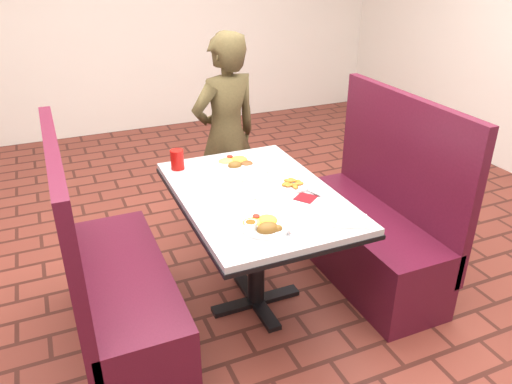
% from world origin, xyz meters
% --- Properties ---
extents(dining_table, '(0.81, 1.21, 0.75)m').
position_xyz_m(dining_table, '(0.00, 0.00, 0.65)').
color(dining_table, '#B4B7B9').
rests_on(dining_table, ground).
extents(booth_bench_left, '(0.47, 1.20, 1.17)m').
position_xyz_m(booth_bench_left, '(-0.80, 0.00, 0.33)').
color(booth_bench_left, '#521225').
rests_on(booth_bench_left, ground).
extents(booth_bench_right, '(0.47, 1.20, 1.17)m').
position_xyz_m(booth_bench_right, '(0.80, 0.00, 0.33)').
color(booth_bench_right, '#521225').
rests_on(booth_bench_right, ground).
extents(diner_person, '(0.60, 0.47, 1.46)m').
position_xyz_m(diner_person, '(0.17, 0.94, 0.73)').
color(diner_person, brown).
rests_on(diner_person, ground).
extents(near_dinner_plate, '(0.24, 0.24, 0.07)m').
position_xyz_m(near_dinner_plate, '(-0.12, -0.36, 0.78)').
color(near_dinner_plate, white).
rests_on(near_dinner_plate, dining_table).
extents(far_dinner_plate, '(0.26, 0.26, 0.07)m').
position_xyz_m(far_dinner_plate, '(0.04, 0.39, 0.77)').
color(far_dinner_plate, white).
rests_on(far_dinner_plate, dining_table).
extents(plantain_plate, '(0.19, 0.19, 0.03)m').
position_xyz_m(plantain_plate, '(0.21, -0.02, 0.76)').
color(plantain_plate, white).
rests_on(plantain_plate, dining_table).
extents(maroon_napkin, '(0.14, 0.14, 0.00)m').
position_xyz_m(maroon_napkin, '(0.21, -0.17, 0.75)').
color(maroon_napkin, '#620E14').
rests_on(maroon_napkin, dining_table).
extents(spoon_utensil, '(0.05, 0.11, 0.00)m').
position_xyz_m(spoon_utensil, '(0.27, -0.14, 0.75)').
color(spoon_utensil, silver).
rests_on(spoon_utensil, dining_table).
extents(red_tumbler, '(0.08, 0.08, 0.12)m').
position_xyz_m(red_tumbler, '(-0.30, 0.47, 0.81)').
color(red_tumbler, '#AD0F0B').
rests_on(red_tumbler, dining_table).
extents(paper_napkin, '(0.22, 0.20, 0.01)m').
position_xyz_m(paper_napkin, '(0.28, -0.48, 0.76)').
color(paper_napkin, silver).
rests_on(paper_napkin, dining_table).
extents(knife_utensil, '(0.03, 0.19, 0.00)m').
position_xyz_m(knife_utensil, '(-0.04, -0.39, 0.76)').
color(knife_utensil, '#BBBABF').
rests_on(knife_utensil, dining_table).
extents(fork_utensil, '(0.02, 0.13, 0.00)m').
position_xyz_m(fork_utensil, '(-0.14, -0.36, 0.76)').
color(fork_utensil, silver).
rests_on(fork_utensil, dining_table).
extents(lettuce_shreds, '(0.28, 0.32, 0.00)m').
position_xyz_m(lettuce_shreds, '(0.04, 0.06, 0.75)').
color(lettuce_shreds, '#87AE45').
rests_on(lettuce_shreds, dining_table).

